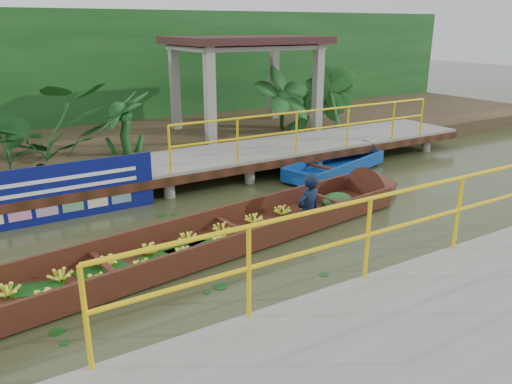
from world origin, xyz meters
TOP-DOWN VIEW (x-y plane):
  - ground at (0.00, 0.00)m, footprint 80.00×80.00m
  - land_strip at (0.00, 7.50)m, footprint 30.00×8.00m
  - far_dock at (0.02, 3.43)m, footprint 16.00×2.06m
  - pavilion at (3.00, 6.30)m, footprint 4.40×3.00m
  - foliage_backdrop at (0.00, 10.00)m, footprint 30.00×0.80m
  - vendor_boat at (-1.86, -0.16)m, footprint 11.40×2.51m
  - moored_blue_boat at (4.03, 2.51)m, footprint 3.76×1.98m
  - blue_banner at (-3.21, 2.48)m, footprint 3.53×0.04m
  - tropical_plants at (-1.39, 5.30)m, footprint 14.32×1.32m

SIDE VIEW (x-z plane):
  - ground at x=0.00m, z-range 0.00..0.00m
  - moored_blue_boat at x=4.03m, z-range -0.28..0.59m
  - vendor_boat at x=-1.86m, z-range -0.83..1.23m
  - land_strip at x=0.00m, z-range 0.00..0.45m
  - far_dock at x=0.02m, z-range -0.35..1.30m
  - blue_banner at x=-3.21m, z-range 0.00..1.11m
  - tropical_plants at x=-1.39m, z-range 0.45..2.10m
  - foliage_backdrop at x=0.00m, z-range 0.00..4.00m
  - pavilion at x=3.00m, z-range 1.32..4.32m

